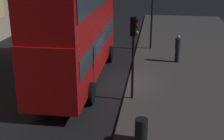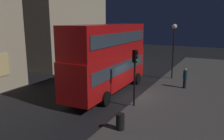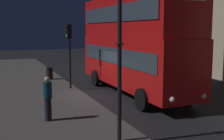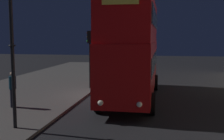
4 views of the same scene
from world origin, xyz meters
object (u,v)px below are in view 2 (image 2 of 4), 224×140
at_px(pedestrian, 185,78).
at_px(litter_bin, 120,122).
at_px(traffic_light_near_kerb, 135,66).
at_px(street_lamp, 174,40).
at_px(double_decker_bus, 108,56).

relative_size(pedestrian, litter_bin, 1.98).
distance_m(traffic_light_near_kerb, street_lamp, 9.20).
height_order(traffic_light_near_kerb, pedestrian, traffic_light_near_kerb).
height_order(traffic_light_near_kerb, street_lamp, street_lamp).
bearing_deg(litter_bin, street_lamp, -0.01).
distance_m(pedestrian, litter_bin, 9.94).
xyz_separation_m(traffic_light_near_kerb, pedestrian, (6.04, -2.42, -1.92)).
height_order(traffic_light_near_kerb, litter_bin, traffic_light_near_kerb).
distance_m(traffic_light_near_kerb, pedestrian, 6.78).
height_order(double_decker_bus, traffic_light_near_kerb, double_decker_bus).
relative_size(double_decker_bus, pedestrian, 5.95).
bearing_deg(traffic_light_near_kerb, litter_bin, -161.55).
distance_m(double_decker_bus, pedestrian, 7.12).
distance_m(double_decker_bus, traffic_light_near_kerb, 3.94).
bearing_deg(street_lamp, pedestrian, -149.70).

